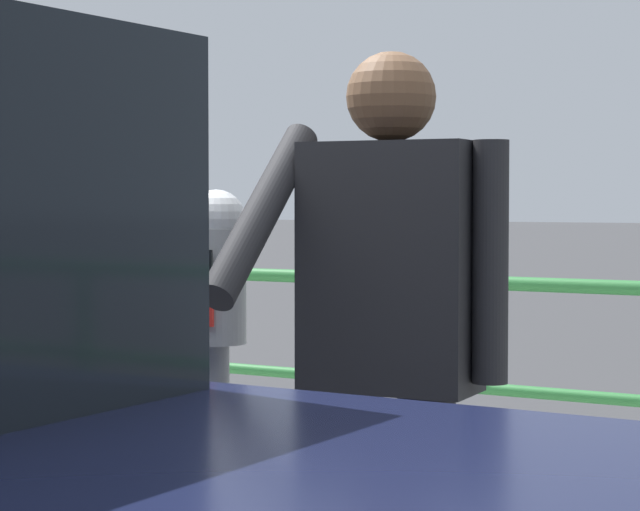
# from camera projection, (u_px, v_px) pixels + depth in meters

# --- Properties ---
(parking_meter) EXTENTS (0.16, 0.17, 1.38)m
(parking_meter) POSITION_uv_depth(u_px,v_px,m) (217.00, 332.00, 3.47)
(parking_meter) COLOR slate
(parking_meter) RESTS_ON sidewalk_curb
(pedestrian_at_meter) EXTENTS (0.63, 0.61, 1.73)m
(pedestrian_at_meter) POSITION_uv_depth(u_px,v_px,m) (389.00, 337.00, 3.25)
(pedestrian_at_meter) COLOR black
(pedestrian_at_meter) RESTS_ON sidewalk_curb
(background_railing) EXTENTS (24.06, 0.06, 1.03)m
(background_railing) POSITION_uv_depth(u_px,v_px,m) (431.00, 341.00, 5.47)
(background_railing) COLOR #2D7A38
(background_railing) RESTS_ON sidewalk_curb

